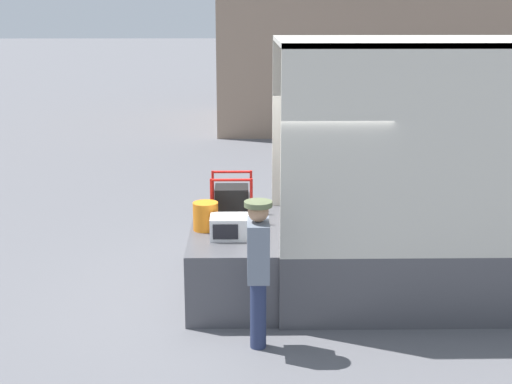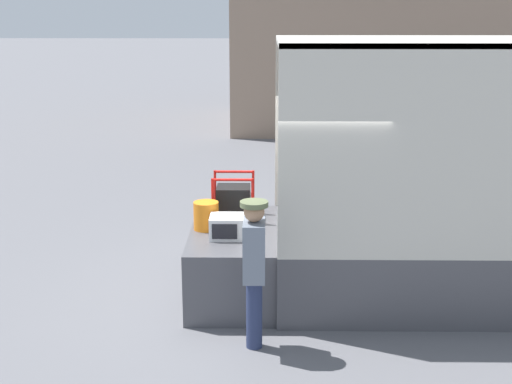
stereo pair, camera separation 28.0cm
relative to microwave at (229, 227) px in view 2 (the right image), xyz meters
The scene contains 6 objects.
ground_plane 1.25m from the microwave, 31.73° to the left, with size 160.00×160.00×0.00m, color slate.
tailgate_deck 0.69m from the microwave, 84.57° to the left, with size 1.12×2.24×0.89m, color #4C4C51.
microwave is the anchor object (origin of this frame).
portable_generator 0.89m from the microwave, 88.00° to the left, with size 0.57×0.52×0.61m.
orange_bucket 0.47m from the microwave, 133.33° to the left, with size 0.33×0.33×0.37m.
worker_person 1.27m from the microwave, 74.75° to the right, with size 0.31×0.44×1.70m.
Camera 2 is at (-0.14, -8.92, 3.71)m, focal length 50.00 mm.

